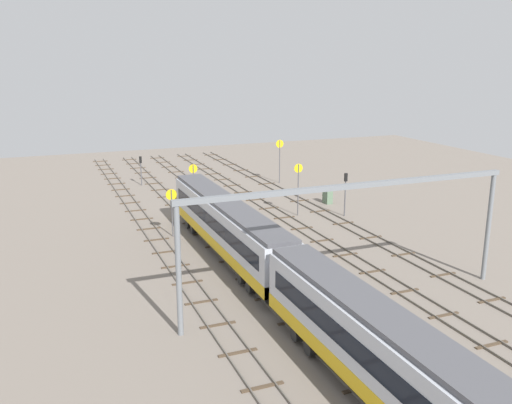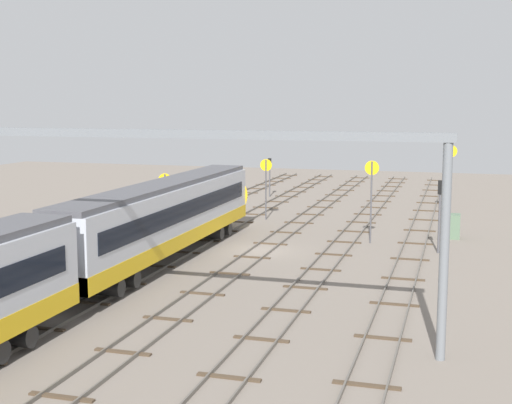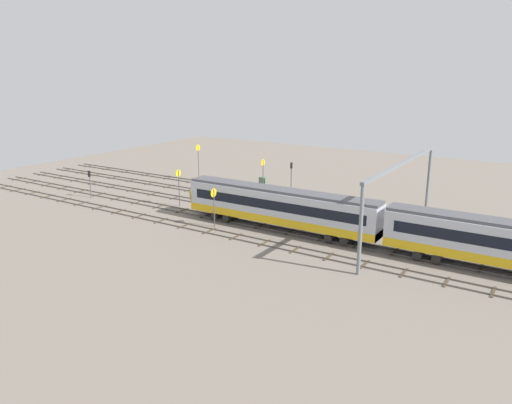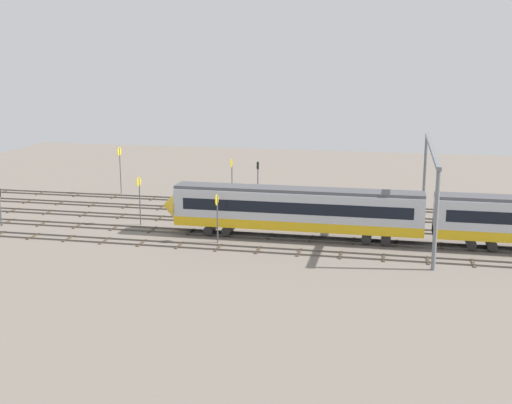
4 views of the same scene
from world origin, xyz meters
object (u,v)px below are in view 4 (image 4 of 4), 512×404
overhead_gantry (431,165)px  speed_sign_mid_trackside (139,193)px  signal_light_trackside_approach (0,201)px  speed_sign_far_trackside (232,176)px  speed_sign_distant_end (217,210)px  signal_light_trackside_departure (258,175)px  speed_sign_near_foreground (120,163)px  relay_cabinet (216,190)px  train (422,218)px

overhead_gantry → speed_sign_mid_trackside: bearing=5.8°
overhead_gantry → signal_light_trackside_approach: 44.07m
speed_sign_far_trackside → signal_light_trackside_approach: bearing=31.5°
speed_sign_distant_end → signal_light_trackside_departure: bearing=-89.7°
speed_sign_mid_trackside → signal_light_trackside_departure: (-9.59, -14.37, -0.25)m
speed_sign_mid_trackside → overhead_gantry: bearing=-174.2°
signal_light_trackside_approach → speed_sign_near_foreground: bearing=-107.0°
speed_sign_mid_trackside → signal_light_trackside_departure: bearing=-123.7°
overhead_gantry → speed_sign_mid_trackside: overhead_gantry is taller
relay_cabinet → overhead_gantry: bearing=154.0°
speed_sign_distant_end → signal_light_trackside_departure: (0.11, -19.25, -0.06)m
overhead_gantry → signal_light_trackside_approach: bearing=8.5°
speed_sign_far_trackside → signal_light_trackside_approach: (21.52, 13.18, -1.13)m
speed_sign_distant_end → speed_sign_mid_trackside: bearing=-26.7°
signal_light_trackside_departure → speed_sign_mid_trackside: bearing=56.3°
overhead_gantry → speed_sign_distant_end: overhead_gantry is taller
speed_sign_distant_end → signal_light_trackside_departure: signal_light_trackside_departure is taller
speed_sign_far_trackside → relay_cabinet: 7.22m
overhead_gantry → speed_sign_far_trackside: overhead_gantry is taller
train → speed_sign_distant_end: size_ratio=10.72×
speed_sign_distant_end → signal_light_trackside_approach: bearing=-3.3°
signal_light_trackside_departure → overhead_gantry: bearing=150.1°
overhead_gantry → signal_light_trackside_departure: 23.11m
train → speed_sign_mid_trackside: bearing=-3.5°
speed_sign_far_trackside → overhead_gantry: bearing=163.0°
speed_sign_far_trackside → speed_sign_distant_end: (-2.20, 14.56, -0.60)m
speed_sign_mid_trackside → speed_sign_distant_end: (-9.71, 4.88, -0.19)m
speed_sign_distant_end → relay_cabinet: bearing=-74.4°
speed_sign_far_trackside → signal_light_trackside_departure: 5.17m
signal_light_trackside_departure → relay_cabinet: size_ratio=2.72×
signal_light_trackside_approach → relay_cabinet: size_ratio=2.27×
overhead_gantry → speed_sign_mid_trackside: size_ratio=4.88×
train → signal_light_trackside_approach: train is taller
speed_sign_distant_end → speed_sign_near_foreground: bearing=-47.1°
signal_light_trackside_departure → signal_light_trackside_approach: bearing=37.1°
relay_cabinet → speed_sign_mid_trackside: bearing=75.2°
overhead_gantry → signal_light_trackside_departure: bearing=-29.9°
signal_light_trackside_approach → signal_light_trackside_departure: size_ratio=0.84×
train → relay_cabinet: size_ratio=28.58×
speed_sign_distant_end → signal_light_trackside_departure: size_ratio=0.98×
train → relay_cabinet: (24.54, -17.09, -1.78)m
overhead_gantry → speed_sign_distant_end: 21.49m
speed_sign_mid_trackside → relay_cabinet: speed_sign_mid_trackside is taller
speed_sign_far_trackside → relay_cabinet: bearing=-58.6°
speed_sign_near_foreground → speed_sign_far_trackside: 16.75m
overhead_gantry → speed_sign_near_foreground: size_ratio=4.13×
relay_cabinet → signal_light_trackside_departure: bearing=170.2°
speed_sign_far_trackside → signal_light_trackside_departure: speed_sign_far_trackside is taller
overhead_gantry → speed_sign_far_trackside: 23.07m
speed_sign_distant_end → relay_cabinet: speed_sign_distant_end is taller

